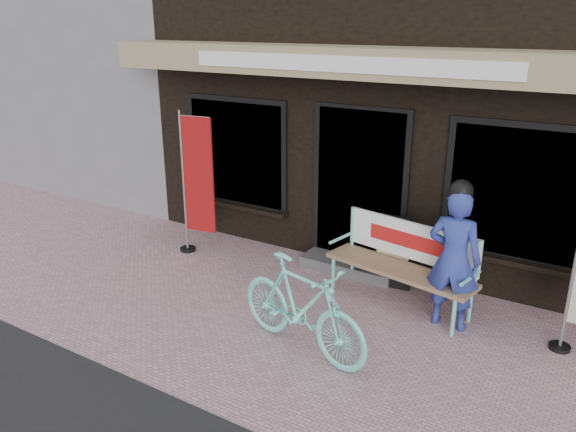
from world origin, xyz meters
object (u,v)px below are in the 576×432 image
Objects in this scene: bench at (404,258)px; nobori_red at (196,183)px; person at (454,257)px; bicycle at (302,306)px; menu_stand at (394,252)px.

bench is 0.91× the size of nobori_red.
person is 1.74m from bicycle.
person is 3.69m from nobori_red.
bicycle is 0.81× the size of nobori_red.
nobori_red is at bearing -167.49° from bench.
person reaches higher than bench.
bicycle is 2.97m from nobori_red.
menu_stand is at bearing 138.91° from bench.
nobori_red is 2.18× the size of menu_stand.
bench is 1.61m from bicycle.
menu_stand is (2.80, 0.42, -0.58)m from nobori_red.
menu_stand is at bearing -0.04° from nobori_red.
person is 1.77× the size of menu_stand.
person reaches higher than bicycle.
person is 0.81× the size of nobori_red.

